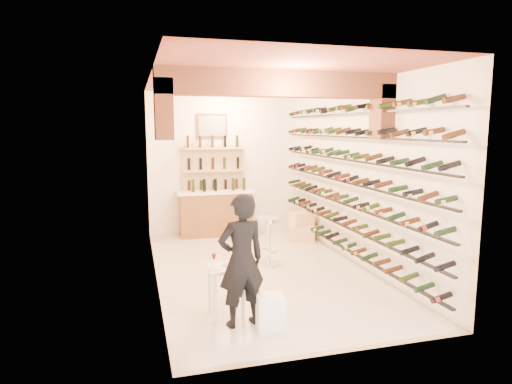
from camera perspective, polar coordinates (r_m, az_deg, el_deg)
ground at (r=7.76m, az=0.60°, el=-9.85°), size 6.00×6.00×0.00m
room_shell at (r=7.13m, az=1.20°, el=6.96°), size 3.52×6.02×3.21m
wine_rack at (r=7.98m, az=11.24°, el=1.88°), size 0.32×5.70×2.56m
back_counter at (r=10.07m, az=-5.21°, el=-2.54°), size 1.70×0.62×1.29m
back_shelving at (r=10.21m, az=-5.49°, el=1.22°), size 1.40×0.31×2.73m
tasting_table at (r=5.84m, az=-3.93°, el=-10.56°), size 0.46×0.46×0.79m
white_stool at (r=5.57m, az=1.84°, el=-15.11°), size 0.36×0.36×0.41m
person at (r=5.44m, az=-1.88°, el=-8.76°), size 0.66×0.50×1.64m
chrome_barstool at (r=7.91m, az=1.57°, el=-5.81°), size 0.44×0.44×0.85m
crate_lower at (r=9.69m, az=5.84°, el=-5.19°), size 0.65×0.54×0.33m
crate_upper at (r=9.62m, az=5.87°, el=-3.41°), size 0.53×0.41×0.28m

